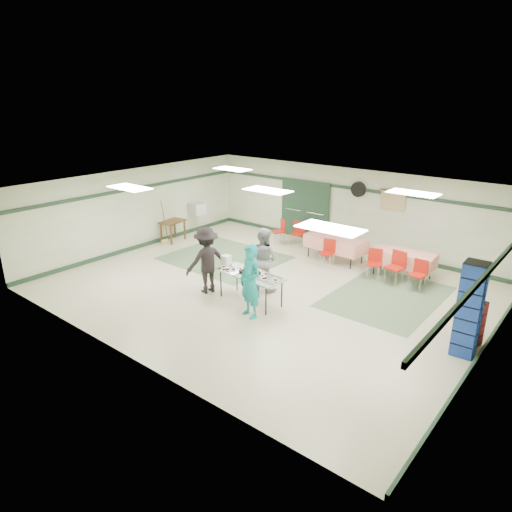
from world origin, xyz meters
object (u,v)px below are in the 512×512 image
Objects in this scene: crate_stack_blue_a at (469,310)px; dining_table_b at (335,243)px; volunteer_grey at (263,259)px; broom at (164,221)px; serving_table at (250,276)px; chair_loose_a at (298,231)px; crate_stack_red at (472,323)px; chair_b at (375,260)px; volunteer_teal at (250,281)px; printer_table at (173,224)px; chair_c at (419,271)px; chair_a at (397,264)px; chair_d at (328,250)px; chair_loose_b at (280,229)px; volunteer_dark at (207,260)px; crate_stack_blue_b at (471,309)px; dining_table_a at (403,258)px; office_printer at (197,209)px.

dining_table_b is at bearing 146.33° from crate_stack_blue_a.
broom is at bearing -12.29° from volunteer_grey.
dining_table_b is at bearing 92.16° from serving_table.
crate_stack_red reaches higher than chair_loose_a.
chair_b is 0.56× the size of broom.
volunteer_teal reaches higher than crate_stack_red.
dining_table_b is 1.30× the size of broom.
volunteer_grey is (-0.26, 0.85, 0.14)m from serving_table.
printer_table is (-7.09, -1.33, 0.12)m from chair_b.
volunteer_teal is at bearing -118.99° from chair_c.
chair_a is (1.85, 4.09, -0.32)m from volunteer_teal.
chair_loose_b is (-2.43, 0.84, 0.02)m from chair_d.
chair_a is (3.65, 3.71, -0.32)m from volunteer_dark.
crate_stack_blue_b reaches higher than chair_b.
chair_d is 5.73m from printer_table.
dining_table_b is 5.74m from crate_stack_blue_b.
chair_a is 3.64m from crate_stack_blue_b.
volunteer_grey is 3.72m from chair_a.
chair_d is 5.38m from crate_stack_blue_b.
crate_stack_red is at bearing 18.71° from serving_table.
chair_loose_a is 0.65m from chair_loose_b.
volunteer_grey is at bearing 179.80° from crate_stack_blue_a.
crate_stack_blue_a is (4.81, -3.21, 0.42)m from dining_table_b.
broom is (-10.38, 0.92, -0.18)m from crate_stack_blue_b.
chair_loose_a is at bearing 169.51° from chair_c.
chair_a is at bearing -10.04° from chair_d.
crate_stack_blue_a reaches higher than dining_table_a.
office_printer is at bearing 151.52° from serving_table.
volunteer_dark is 0.92× the size of crate_stack_blue_b.
chair_c is 1.57× the size of office_printer.
dining_table_a is 1.92× the size of chair_a.
volunteer_teal is 2.12× the size of chair_d.
chair_loose_a is 0.87× the size of crate_stack_red.
chair_c is (2.98, 3.47, -0.21)m from serving_table.
dining_table_a is at bearing 16.77° from broom.
volunteer_dark is 1.85× the size of printer_table.
printer_table is (-10.30, 1.31, -0.35)m from crate_stack_blue_a.
office_printer is at bearing 166.12° from crate_stack_blue_a.
volunteer_dark is at bearing -177.97° from volunteer_teal.
chair_c is 0.55× the size of broom.
office_printer reaches higher than chair_loose_a.
volunteer_teal is at bearing 97.33° from volunteer_dark.
volunteer_grey is 4.10m from dining_table_a.
crate_stack_blue_a is at bearing 118.83° from volunteer_dark.
volunteer_grey reaches higher than serving_table.
serving_table is 3.87m from chair_b.
volunteer_grey is 2.01× the size of chair_loose_a.
crate_stack_blue_b is 2.01× the size of printer_table.
office_printer is at bearing -27.66° from volunteer_grey.
broom is (-7.17, -1.62, 0.26)m from chair_b.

